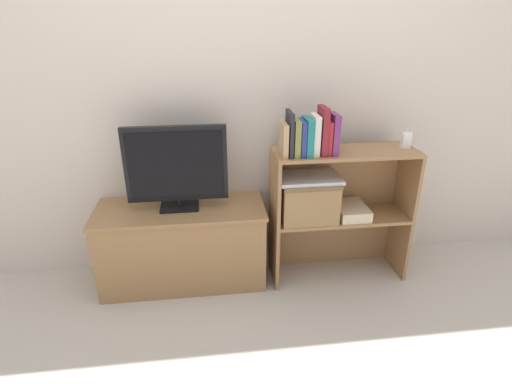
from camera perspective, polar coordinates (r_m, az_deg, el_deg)
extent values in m
plane|color=#BCB2A3|center=(2.47, 0.43, -14.11)|extent=(16.00, 16.00, 0.00)
cube|color=beige|center=(2.40, -0.87, 16.09)|extent=(10.00, 0.05, 2.40)
cube|color=olive|center=(2.49, -10.37, -7.59)|extent=(0.97, 0.39, 0.48)
cube|color=olive|center=(2.38, -10.81, -2.46)|extent=(0.99, 0.41, 0.02)
cube|color=black|center=(2.37, -10.84, -2.07)|extent=(0.22, 0.14, 0.01)
cylinder|color=black|center=(2.36, -10.89, -1.47)|extent=(0.04, 0.04, 0.04)
cube|color=black|center=(2.27, -11.34, 3.94)|extent=(0.57, 0.03, 0.43)
cube|color=black|center=(2.25, -11.37, 3.78)|extent=(0.52, 0.00, 0.38)
cube|color=olive|center=(2.49, 2.56, -8.05)|extent=(0.02, 0.29, 0.42)
cube|color=olive|center=(2.73, 19.60, -6.48)|extent=(0.02, 0.29, 0.42)
cube|color=olive|center=(2.69, 10.61, -5.85)|extent=(0.79, 0.02, 0.42)
cube|color=olive|center=(2.48, 11.86, -3.36)|extent=(0.79, 0.29, 0.02)
cube|color=olive|center=(2.30, 2.74, 0.75)|extent=(0.02, 0.29, 0.41)
cube|color=olive|center=(2.56, 20.84, 1.58)|extent=(0.02, 0.29, 0.41)
cube|color=olive|center=(2.52, 11.30, 2.37)|extent=(0.79, 0.02, 0.41)
cube|color=olive|center=(2.33, 12.68, 5.61)|extent=(0.79, 0.29, 0.02)
cube|color=tan|center=(2.17, 3.97, 7.54)|extent=(0.03, 0.15, 0.18)
cube|color=#232328|center=(2.17, 4.81, 8.32)|extent=(0.02, 0.15, 0.24)
cube|color=olive|center=(2.18, 5.64, 7.80)|extent=(0.03, 0.15, 0.20)
cube|color=navy|center=(2.19, 6.49, 7.72)|extent=(0.03, 0.15, 0.19)
cube|color=#1E7075|center=(2.19, 7.36, 7.87)|extent=(0.04, 0.16, 0.20)
cube|color=silver|center=(2.20, 8.40, 8.09)|extent=(0.03, 0.13, 0.22)
cube|color=maroon|center=(2.21, 9.49, 8.63)|extent=(0.03, 0.14, 0.26)
cube|color=#B22328|center=(2.23, 10.20, 7.71)|extent=(0.02, 0.13, 0.18)
cube|color=#6B2D66|center=(2.23, 11.00, 8.17)|extent=(0.03, 0.14, 0.22)
cube|color=white|center=(2.46, 20.64, 6.93)|extent=(0.05, 0.03, 0.09)
cylinder|color=silver|center=(2.44, 20.84, 8.29)|extent=(0.01, 0.01, 0.03)
cube|color=#937047|center=(2.36, 7.38, -0.96)|extent=(0.32, 0.25, 0.25)
cube|color=brown|center=(2.31, 7.52, 1.55)|extent=(0.33, 0.26, 0.02)
cube|color=#BCBCC1|center=(2.30, 7.55, 2.06)|extent=(0.36, 0.24, 0.02)
cylinder|color=#99999E|center=(2.30, 7.56, 2.33)|extent=(0.02, 0.02, 0.00)
cube|color=beige|center=(2.48, 13.36, -2.52)|extent=(0.18, 0.25, 0.06)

